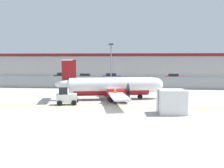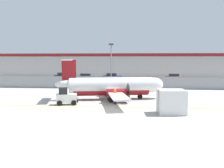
% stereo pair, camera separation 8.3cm
% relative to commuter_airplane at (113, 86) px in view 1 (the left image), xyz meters
% --- Properties ---
extents(ground_plane, '(140.00, 140.00, 0.01)m').
position_rel_commuter_airplane_xyz_m(ground_plane, '(-1.21, -5.03, -1.60)').
color(ground_plane, '#ADA89E').
extents(perimeter_fence, '(98.00, 0.10, 2.10)m').
position_rel_commuter_airplane_xyz_m(perimeter_fence, '(-1.21, 10.97, -0.49)').
color(perimeter_fence, gray).
rests_on(perimeter_fence, ground).
extents(parking_lot_strip, '(98.00, 17.00, 0.12)m').
position_rel_commuter_airplane_xyz_m(parking_lot_strip, '(-1.21, 22.47, -1.54)').
color(parking_lot_strip, '#38383A').
rests_on(parking_lot_strip, ground).
extents(background_building, '(91.00, 8.10, 6.50)m').
position_rel_commuter_airplane_xyz_m(background_building, '(-1.21, 40.95, 1.66)').
color(background_building, '#BCB7B2').
rests_on(background_building, ground).
extents(commuter_airplane, '(13.37, 15.99, 4.92)m').
position_rel_commuter_airplane_xyz_m(commuter_airplane, '(0.00, 0.00, 0.00)').
color(commuter_airplane, white).
rests_on(commuter_airplane, ground).
extents(baggage_tug, '(2.54, 1.87, 1.88)m').
position_rel_commuter_airplane_xyz_m(baggage_tug, '(-4.80, -4.11, -0.75)').
color(baggage_tug, silver).
rests_on(baggage_tug, ground).
extents(ground_crew_worker, '(0.50, 0.47, 1.70)m').
position_rel_commuter_airplane_xyz_m(ground_crew_worker, '(0.48, -3.30, -0.65)').
color(ground_crew_worker, '#191E4C').
rests_on(ground_crew_worker, ground).
extents(cargo_container, '(2.56, 2.20, 2.20)m').
position_rel_commuter_airplane_xyz_m(cargo_container, '(5.93, -7.69, -0.50)').
color(cargo_container, silver).
rests_on(cargo_container, ground).
extents(traffic_cone_near_left, '(0.36, 0.36, 0.64)m').
position_rel_commuter_airplane_xyz_m(traffic_cone_near_left, '(-0.33, 1.96, -1.29)').
color(traffic_cone_near_left, orange).
rests_on(traffic_cone_near_left, ground).
extents(traffic_cone_near_right, '(0.36, 0.36, 0.64)m').
position_rel_commuter_airplane_xyz_m(traffic_cone_near_right, '(-4.60, 0.04, -1.29)').
color(traffic_cone_near_right, orange).
rests_on(traffic_cone_near_right, ground).
extents(traffic_cone_far_left, '(0.36, 0.36, 0.64)m').
position_rel_commuter_airplane_xyz_m(traffic_cone_far_left, '(5.39, -1.44, -1.29)').
color(traffic_cone_far_left, orange).
rests_on(traffic_cone_far_left, ground).
extents(parked_car_0, '(4.38, 2.42, 1.58)m').
position_rel_commuter_airplane_xyz_m(parked_car_0, '(-14.62, 28.77, -0.71)').
color(parked_car_0, black).
rests_on(parked_car_0, parking_lot_strip).
extents(parked_car_1, '(4.24, 2.07, 1.58)m').
position_rel_commuter_airplane_xyz_m(parked_car_1, '(-8.56, 25.78, -0.71)').
color(parked_car_1, '#19662D').
rests_on(parked_car_1, parking_lot_strip).
extents(parked_car_2, '(4.30, 2.22, 1.58)m').
position_rel_commuter_airplane_xyz_m(parked_car_2, '(-2.45, 26.96, -0.71)').
color(parked_car_2, navy).
rests_on(parked_car_2, parking_lot_strip).
extents(parked_car_3, '(4.39, 2.45, 1.58)m').
position_rel_commuter_airplane_xyz_m(parked_car_3, '(6.12, 16.87, -0.71)').
color(parked_car_3, gray).
rests_on(parked_car_3, parking_lot_strip).
extents(parked_car_4, '(4.33, 2.29, 1.58)m').
position_rel_commuter_airplane_xyz_m(parked_car_4, '(11.57, 26.26, -0.71)').
color(parked_car_4, red).
rests_on(parked_car_4, parking_lot_strip).
extents(apron_light_pole, '(0.70, 0.30, 7.27)m').
position_rel_commuter_airplane_xyz_m(apron_light_pole, '(-0.88, 7.11, 2.70)').
color(apron_light_pole, slate).
rests_on(apron_light_pole, ground).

